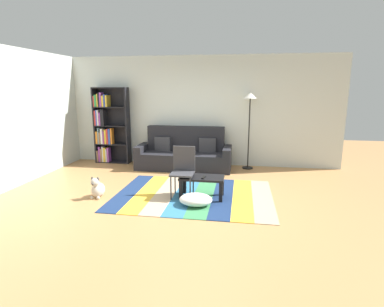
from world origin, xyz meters
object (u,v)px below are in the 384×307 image
object	(u,v)px
dog	(98,189)
bookshelf	(108,127)
folding_chair	(183,167)
pouf	(196,200)
coffee_table	(202,181)
couch	(184,155)
tv_remote	(204,177)
standing_lamp	(250,105)

from	to	relation	value
dog	bookshelf	bearing A→B (deg)	109.71
folding_chair	pouf	bearing A→B (deg)	-39.33
coffee_table	pouf	bearing A→B (deg)	-97.24
couch	tv_remote	distance (m)	2.19
coffee_table	folding_chair	bearing A→B (deg)	171.85
couch	standing_lamp	size ratio (longest dim) A/B	1.24
bookshelf	coffee_table	bearing A→B (deg)	-39.46
pouf	folding_chair	world-z (taller)	folding_chair
standing_lamp	folding_chair	xyz separation A→B (m)	(-1.18, -2.16, -0.99)
bookshelf	coffee_table	distance (m)	3.62
coffee_table	dog	xyz separation A→B (m)	(-1.84, -0.28, -0.16)
couch	coffee_table	distance (m)	2.10
pouf	standing_lamp	size ratio (longest dim) A/B	0.30
pouf	dog	size ratio (longest dim) A/B	1.38
bookshelf	dog	distance (m)	2.81
dog	tv_remote	size ratio (longest dim) A/B	2.65
pouf	folding_chair	distance (m)	0.68
tv_remote	coffee_table	bearing A→B (deg)	127.47
bookshelf	standing_lamp	size ratio (longest dim) A/B	1.06
pouf	dog	distance (m)	1.80
couch	dog	bearing A→B (deg)	-116.93
couch	coffee_table	world-z (taller)	couch
folding_chair	couch	bearing A→B (deg)	117.15
pouf	standing_lamp	distance (m)	3.10
coffee_table	pouf	xyz separation A→B (m)	(-0.05, -0.39, -0.21)
standing_lamp	tv_remote	xyz separation A→B (m)	(-0.80, -2.29, -1.12)
couch	pouf	bearing A→B (deg)	-74.91
couch	folding_chair	bearing A→B (deg)	-79.86
tv_remote	folding_chair	distance (m)	0.43
dog	folding_chair	distance (m)	1.58
couch	bookshelf	size ratio (longest dim) A/B	1.17
coffee_table	couch	bearing A→B (deg)	109.21
coffee_table	standing_lamp	size ratio (longest dim) A/B	0.43
bookshelf	dog	xyz separation A→B (m)	(0.91, -2.55, -0.77)
standing_lamp	folding_chair	world-z (taller)	standing_lamp
pouf	coffee_table	bearing A→B (deg)	82.76
coffee_table	standing_lamp	xyz separation A→B (m)	(0.84, 2.21, 1.21)
tv_remote	couch	bearing A→B (deg)	119.75
couch	bookshelf	world-z (taller)	bookshelf
dog	folding_chair	world-z (taller)	folding_chair
bookshelf	coffee_table	xyz separation A→B (m)	(2.76, -2.27, -0.61)
coffee_table	folding_chair	xyz separation A→B (m)	(-0.35, 0.05, 0.22)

